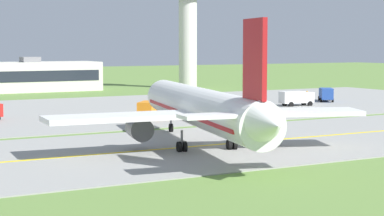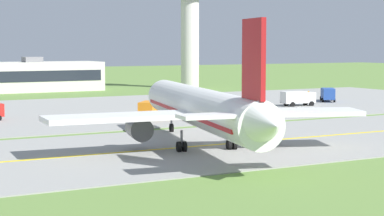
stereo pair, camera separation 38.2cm
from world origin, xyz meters
name	(u,v)px [view 2 (the right image)]	position (x,y,z in m)	size (l,w,h in m)	color
ground_plane	(203,147)	(0.00, 0.00, 0.00)	(500.00, 500.00, 0.00)	olive
taxiway_strip	(203,146)	(0.00, 0.00, 0.05)	(240.00, 28.00, 0.10)	gray
apron_pad	(132,109)	(10.00, 42.00, 0.05)	(140.00, 52.00, 0.10)	gray
taxiway_centreline	(203,146)	(0.00, 0.00, 0.11)	(220.00, 0.60, 0.01)	yellow
airplane_lead	(203,109)	(-0.84, -1.44, 4.13)	(32.11, 39.29, 12.70)	white
service_truck_fuel	(298,98)	(37.05, 32.55, 1.53)	(6.16, 2.78, 2.60)	silver
service_truck_catering	(150,109)	(6.11, 26.24, 1.53)	(5.39, 5.94, 2.60)	orange
service_truck_pushback	(328,94)	(47.47, 37.20, 1.53)	(5.00, 6.14, 2.60)	#264CA5
control_tower	(190,21)	(43.91, 84.74, 16.27)	(7.60, 7.60, 27.01)	silver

